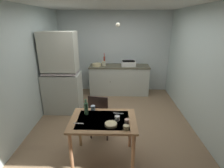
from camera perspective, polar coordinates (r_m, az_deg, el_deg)
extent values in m
plane|color=#866B50|center=(4.28, 0.32, -11.97)|extent=(5.15, 5.15, 0.00)
cube|color=silver|center=(5.84, 0.74, 10.34)|extent=(3.66, 0.10, 2.58)
cube|color=silver|center=(4.21, -25.53, 4.64)|extent=(0.10, 4.25, 2.58)
cube|color=silver|center=(4.15, 26.61, 4.28)|extent=(0.10, 4.25, 2.58)
cube|color=white|center=(3.65, 0.40, 25.72)|extent=(3.66, 4.25, 0.10)
cube|color=#B3B9AF|center=(4.71, -15.66, -2.66)|extent=(0.91, 0.60, 1.02)
cube|color=#BABBAB|center=(4.43, -16.93, 10.08)|extent=(0.84, 0.51, 0.94)
cube|color=#BDB0B1|center=(4.51, -16.40, 3.65)|extent=(0.82, 0.54, 0.02)
cube|color=#B3B9AF|center=(5.69, 2.33, 1.31)|extent=(1.86, 0.60, 0.89)
cube|color=#565341|center=(5.56, 2.40, 5.83)|extent=(1.89, 0.63, 0.03)
sphere|color=#2D2823|center=(5.38, -0.58, 0.72)|extent=(0.02, 0.02, 0.02)
cube|color=silver|center=(5.55, 5.41, 6.69)|extent=(0.44, 0.34, 0.15)
cube|color=black|center=(5.53, 5.43, 7.41)|extent=(0.38, 0.28, 0.01)
cylinder|color=maroon|center=(5.58, -2.53, 7.53)|extent=(0.05, 0.05, 0.28)
cylinder|color=maroon|center=(5.49, -2.59, 8.39)|extent=(0.03, 0.12, 0.03)
cylinder|color=maroon|center=(5.60, -2.52, 9.56)|extent=(0.02, 0.16, 0.12)
cylinder|color=beige|center=(5.53, -5.00, 6.30)|extent=(0.28, 0.28, 0.08)
cylinder|color=beige|center=(5.54, -2.66, 6.72)|extent=(0.12, 0.12, 0.15)
cube|color=#AD8054|center=(2.87, -2.92, -11.82)|extent=(1.06, 0.76, 0.04)
cube|color=white|center=(2.86, -2.92, -11.53)|extent=(0.83, 0.59, 0.00)
cylinder|color=#AF7950|center=(2.92, -13.21, -21.12)|extent=(0.06, 0.06, 0.73)
cylinder|color=#AB7951|center=(2.85, 6.91, -21.86)|extent=(0.06, 0.06, 0.73)
cylinder|color=tan|center=(3.41, -10.54, -14.22)|extent=(0.06, 0.06, 0.73)
cylinder|color=#B07A56|center=(3.35, 5.97, -14.65)|extent=(0.06, 0.06, 0.73)
cube|color=#2D231E|center=(3.61, -3.63, -10.16)|extent=(0.47, 0.47, 0.03)
cube|color=#30221F|center=(3.33, -4.58, -7.93)|extent=(0.38, 0.09, 0.48)
cylinder|color=#2D231E|center=(3.83, -0.36, -12.23)|extent=(0.04, 0.04, 0.44)
cylinder|color=#2D231E|center=(3.91, -5.33, -11.63)|extent=(0.04, 0.04, 0.44)
cylinder|color=#2D231E|center=(3.56, -1.57, -15.07)|extent=(0.04, 0.04, 0.44)
cylinder|color=#2D231E|center=(3.64, -6.95, -14.34)|extent=(0.04, 0.04, 0.44)
cylinder|color=beige|center=(2.70, -0.36, -13.05)|extent=(0.18, 0.18, 0.04)
cylinder|color=tan|center=(2.77, 4.90, -11.93)|extent=(0.08, 0.08, 0.06)
cylinder|color=beige|center=(2.63, 4.63, -13.93)|extent=(0.09, 0.09, 0.06)
cylinder|color=white|center=(2.82, 1.75, -11.09)|extent=(0.08, 0.08, 0.07)
cylinder|color=#9EB2C6|center=(3.13, -6.22, -7.78)|extent=(0.08, 0.08, 0.08)
cylinder|color=#4C7F56|center=(2.99, -8.45, -8.00)|extent=(0.07, 0.07, 0.21)
cylinder|color=#4C7F56|center=(2.92, -8.59, -5.62)|extent=(0.03, 0.03, 0.07)
cube|color=silver|center=(3.02, 2.10, -9.56)|extent=(0.18, 0.04, 0.00)
cube|color=beige|center=(2.80, -10.92, -12.52)|extent=(0.15, 0.03, 0.00)
sphere|color=#F9EFCC|center=(3.45, 1.96, 18.74)|extent=(0.08, 0.08, 0.08)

